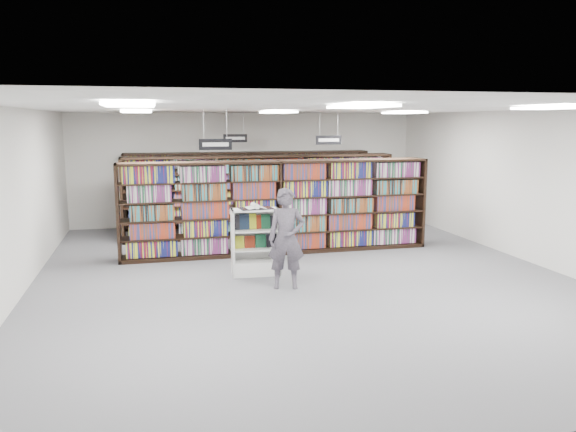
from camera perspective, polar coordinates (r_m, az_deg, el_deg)
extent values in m
plane|color=#535358|center=(10.97, 1.38, -6.07)|extent=(12.00, 12.00, 0.00)
cube|color=white|center=(10.56, 1.45, 10.89)|extent=(10.00, 12.00, 0.10)
cube|color=silver|center=(16.48, -4.13, 4.83)|extent=(10.00, 0.10, 3.20)
cube|color=silver|center=(5.21, 19.24, -6.08)|extent=(10.00, 0.10, 3.20)
cube|color=silver|center=(10.51, -25.91, 1.18)|extent=(0.10, 12.00, 3.20)
cube|color=silver|center=(12.90, 23.39, 2.75)|extent=(0.10, 12.00, 3.20)
cube|color=black|center=(12.65, -0.99, 0.90)|extent=(7.00, 0.60, 2.10)
cube|color=maroon|center=(12.65, -0.99, 0.90)|extent=(6.88, 0.42, 1.98)
cube|color=black|center=(14.58, -2.76, 2.05)|extent=(7.00, 0.60, 2.10)
cube|color=maroon|center=(14.58, -2.76, 2.05)|extent=(6.88, 0.42, 1.98)
cube|color=black|center=(16.24, -3.93, 2.82)|extent=(7.00, 0.60, 2.10)
cube|color=maroon|center=(16.24, -3.93, 2.82)|extent=(6.88, 0.42, 1.98)
cylinder|color=#B2B2B7|center=(11.23, -8.58, 9.23)|extent=(0.01, 0.01, 0.58)
cylinder|color=#B2B2B7|center=(11.29, -6.25, 9.28)|extent=(0.01, 0.01, 0.58)
cube|color=black|center=(11.27, -7.37, 7.22)|extent=(0.65, 0.02, 0.22)
cube|color=white|center=(11.25, -7.36, 7.22)|extent=(0.52, 0.00, 0.08)
cylinder|color=#B2B2B7|center=(13.80, 3.26, 9.37)|extent=(0.01, 0.01, 0.58)
cylinder|color=#B2B2B7|center=(13.94, 5.07, 9.35)|extent=(0.01, 0.01, 0.58)
cube|color=black|center=(13.87, 4.15, 7.71)|extent=(0.65, 0.02, 0.22)
cube|color=white|center=(13.86, 4.17, 7.71)|extent=(0.52, 0.00, 0.08)
cylinder|color=#B2B2B7|center=(15.32, -6.26, 9.35)|extent=(0.01, 0.01, 0.58)
cylinder|color=#B2B2B7|center=(15.39, -4.56, 9.38)|extent=(0.01, 0.01, 0.58)
cube|color=black|center=(15.36, -5.38, 7.87)|extent=(0.65, 0.02, 0.22)
cube|color=white|center=(15.35, -5.38, 7.87)|extent=(0.52, 0.00, 0.08)
cube|color=white|center=(7.19, -15.83, 10.83)|extent=(0.60, 1.20, 0.04)
cube|color=white|center=(7.71, 7.48, 11.00)|extent=(0.60, 1.20, 0.04)
cube|color=white|center=(9.23, 25.37, 9.92)|extent=(0.60, 1.20, 0.04)
cube|color=white|center=(12.19, -15.13, 10.21)|extent=(0.60, 1.20, 0.04)
cube|color=white|center=(12.50, -1.02, 10.51)|extent=(0.60, 1.20, 0.04)
cube|color=white|center=(13.49, 11.70, 10.25)|extent=(0.60, 1.20, 0.04)
cube|color=silver|center=(11.04, -3.29, -5.23)|extent=(0.95, 0.52, 0.28)
cube|color=silver|center=(10.88, -5.64, -2.72)|extent=(0.07, 0.47, 1.30)
cube|color=silver|center=(10.99, -1.02, -2.55)|extent=(0.07, 0.47, 1.30)
cube|color=silver|center=(11.13, -3.46, -2.41)|extent=(0.93, 0.09, 1.30)
cube|color=silver|center=(10.81, -3.35, 0.65)|extent=(0.95, 0.52, 0.03)
cube|color=silver|center=(10.95, -3.31, -3.35)|extent=(0.87, 0.47, 0.02)
cube|color=silver|center=(10.88, -3.33, -1.45)|extent=(0.87, 0.47, 0.02)
cube|color=black|center=(10.86, -5.17, -0.67)|extent=(0.19, 0.08, 0.28)
cube|color=#0F1C31|center=(10.87, -4.45, -0.65)|extent=(0.19, 0.08, 0.28)
cube|color=gold|center=(10.89, -3.73, -0.63)|extent=(0.19, 0.08, 0.28)
cube|color=maroon|center=(10.91, -3.01, -0.60)|extent=(0.19, 0.08, 0.28)
cube|color=#174F31|center=(10.92, -2.29, -0.58)|extent=(0.19, 0.08, 0.28)
cube|color=black|center=(10.94, -1.58, -0.56)|extent=(0.19, 0.08, 0.28)
cube|color=gold|center=(10.94, -5.03, -2.63)|extent=(0.21, 0.07, 0.26)
cube|color=maroon|center=(10.96, -3.91, -2.59)|extent=(0.21, 0.07, 0.26)
cube|color=#174F31|center=(10.98, -2.79, -2.55)|extent=(0.21, 0.07, 0.26)
cube|color=black|center=(11.01, -1.68, -2.51)|extent=(0.21, 0.07, 0.26)
cube|color=black|center=(10.82, -3.26, 0.78)|extent=(0.66, 0.42, 0.02)
cube|color=white|center=(10.79, -4.05, 0.80)|extent=(0.31, 0.36, 0.06)
cube|color=white|center=(10.85, -2.48, 0.86)|extent=(0.31, 0.36, 0.07)
cylinder|color=white|center=(10.81, -3.37, 1.05)|extent=(0.13, 0.33, 0.10)
imported|color=#564F5A|center=(9.98, -0.15, -2.31)|extent=(0.73, 0.55, 1.80)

